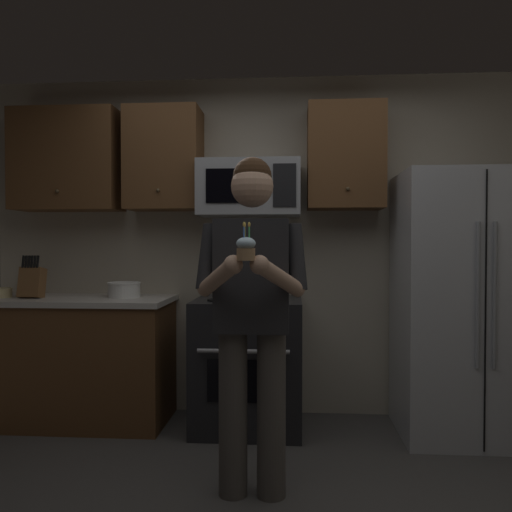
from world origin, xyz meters
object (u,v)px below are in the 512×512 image
microwave (250,189)px  person (252,305)px  knife_block (32,282)px  refrigerator (466,304)px  bowl_large_white (124,289)px  oven_range (248,363)px  bowl_small_colored (1,292)px  cupcake (246,248)px

microwave → person: size_ratio=0.42×
microwave → knife_block: microwave is taller
refrigerator → bowl_large_white: (-2.43, 0.10, 0.08)m
microwave → person: 1.34m
refrigerator → knife_block: 3.09m
refrigerator → person: (-1.39, -0.97, 0.10)m
oven_range → refrigerator: refrigerator is taller
microwave → bowl_small_colored: bearing=-175.7°
refrigerator → person: bearing=-145.2°
bowl_small_colored → oven_range: bearing=0.6°
person → cupcake: 0.44m
bowl_large_white → microwave: bearing=3.7°
microwave → cupcake: size_ratio=4.26×
oven_range → knife_block: knife_block is taller
knife_block → bowl_large_white: 0.67m
microwave → knife_block: (-1.59, -0.15, -0.68)m
oven_range → knife_block: bearing=-178.9°
oven_range → cupcake: cupcake is taller
bowl_large_white → bowl_small_colored: 0.90m
refrigerator → cupcake: size_ratio=10.35×
knife_block → cupcake: size_ratio=1.84×
oven_range → microwave: size_ratio=1.26×
bowl_small_colored → person: person is taller
bowl_small_colored → cupcake: bearing=-34.2°
microwave → refrigerator: (1.50, -0.16, -0.82)m
knife_block → bowl_small_colored: bearing=177.5°
knife_block → cupcake: (1.69, -1.31, 0.26)m
oven_range → cupcake: 1.58m
oven_range → person: (0.11, -1.01, 0.53)m
person → cupcake: size_ratio=10.13×
bowl_large_white → bowl_small_colored: bearing=-175.0°
refrigerator → bowl_large_white: bearing=177.7°
oven_range → bowl_large_white: 1.06m
knife_block → person: person is taller
oven_range → bowl_small_colored: bowl_small_colored is taller
knife_block → person: (1.69, -0.98, -0.04)m
refrigerator → person: 1.70m
microwave → refrigerator: microwave is taller
refrigerator → bowl_large_white: refrigerator is taller
knife_block → person: bearing=-30.0°
microwave → bowl_small_colored: size_ratio=4.87×
bowl_small_colored → cupcake: 2.36m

